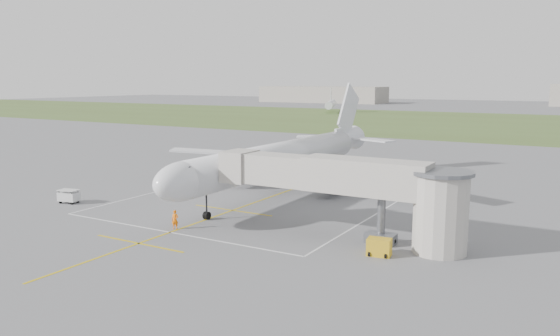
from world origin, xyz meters
The scene contains 11 objects.
ground centered at (0.00, 0.00, 0.00)m, with size 700.00×700.00×0.00m, color #58585A.
grass_strip centered at (0.00, 130.00, 0.01)m, with size 700.00×120.00×0.02m, color #445726.
apron_markings centered at (0.00, -5.82, 0.01)m, with size 28.20×60.00×0.01m.
airliner centered at (0.00, 0.75, 4.39)m, with size 38.93×46.75×13.52m.
jet_bridge centered at (15.72, -13.50, 4.74)m, with size 23.40×5.00×7.20m.
gpu_unit centered at (19.04, -16.74, 0.69)m, with size 2.02×1.55×1.40m.
baggage_cart centered at (-18.23, -16.50, 0.79)m, with size 2.43×1.72×1.55m.
ramp_worker_nose centered at (-0.33, -18.89, 0.91)m, with size 0.66×0.43×1.82m, color orange.
ramp_worker_wing centered at (-8.48, 2.29, 0.78)m, with size 0.76×0.59×1.57m, color #FB3507.
distant_hangars centered at (-16.15, 265.19, 5.17)m, with size 345.00×49.00×12.00m.
distant_aircraft centered at (13.82, 172.24, 3.59)m, with size 181.13×47.40×8.85m.
Camera 1 is at (33.32, -57.03, 13.87)m, focal length 35.00 mm.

